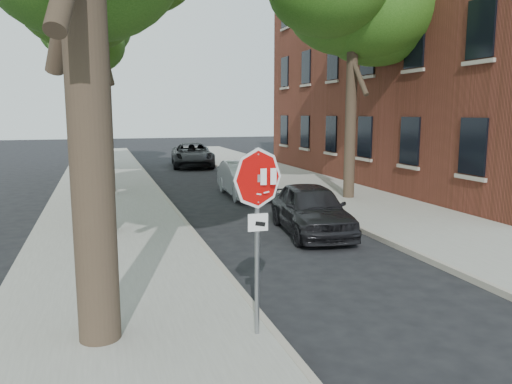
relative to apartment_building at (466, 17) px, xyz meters
The scene contains 11 objects.
ground 21.23m from the apartment_building, 135.00° to the right, with size 120.00×120.00×0.00m, color black.
sidewalk_left 18.27m from the apartment_building, behind, with size 4.00×55.00×0.12m, color gray.
sidewalk_right 11.21m from the apartment_building, 165.96° to the right, with size 4.00×55.00×0.12m, color gray.
curb_left 16.44m from the apartment_building, behind, with size 0.12×55.00×0.13m, color #9E9384.
curb_right 12.75m from the apartment_building, 168.74° to the right, with size 0.12×55.00×0.13m, color #9E9384.
apartment_building is the anchor object (origin of this frame).
stop_sign 21.10m from the apartment_building, 136.35° to the right, with size 0.76×0.34×2.61m.
tree_far 18.18m from the apartment_building, 156.96° to the left, with size 5.29×4.91×9.33m.
car_a 15.75m from the apartment_building, 143.83° to the right, with size 1.58×3.93×1.34m, color black.
car_b 13.52m from the apartment_building, 169.86° to the right, with size 1.44×4.12×1.36m, color #A6AAAE.
car_d 16.29m from the apartment_building, 140.68° to the left, with size 2.36×5.12×1.42m, color black.
Camera 1 is at (-2.69, -6.30, 3.17)m, focal length 35.00 mm.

